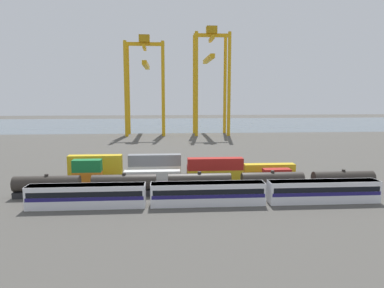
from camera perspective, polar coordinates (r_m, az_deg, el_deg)
The scene contains 18 objects.
ground_plane at distance 124.85m, azimuth 0.28°, elevation -0.96°, with size 420.00×420.00×0.00m, color #4C4944.
harbour_water at distance 233.32m, azimuth -1.82°, elevation 3.13°, with size 400.00×110.00×0.01m, color slate.
passenger_train at distance 63.63m, azimuth 2.49°, elevation -7.60°, with size 60.87×3.14×3.90m.
freight_tank_row at distance 70.37m, azimuth 1.16°, elevation -6.17°, with size 69.01×2.88×4.34m.
shipping_container_0 at distance 81.53m, azimuth -15.99°, elevation -5.07°, with size 6.04×2.44×2.60m, color orange.
shipping_container_1 at distance 81.00m, azimuth -16.06°, elevation -3.27°, with size 6.04×2.44×2.60m, color #197538.
shipping_container_2 at distance 79.85m, azimuth -6.23°, elevation -5.07°, with size 12.10×2.44×2.60m, color silver.
shipping_container_3 at distance 80.53m, azimuth 3.64°, elevation -4.93°, with size 12.10×2.44×2.60m, color gold.
shipping_container_4 at distance 80.00m, azimuth 3.66°, elevation -3.12°, with size 12.10×2.44×2.60m, color #AD211C.
shipping_container_5 at distance 83.50m, azimuth 13.08°, elevation -4.66°, with size 6.04×2.44×2.60m, color #AD211C.
shipping_container_6 at distance 86.88m, azimuth -14.82°, elevation -4.24°, with size 12.10×2.44×2.60m, color gold.
shipping_container_7 at distance 86.38m, azimuth -14.88°, elevation -2.55°, with size 12.10×2.44×2.60m, color gold.
shipping_container_8 at distance 85.41m, azimuth -5.82°, elevation -4.22°, with size 12.10×2.44×2.60m, color silver.
shipping_container_9 at distance 84.91m, azimuth -5.85°, elevation -2.50°, with size 12.10×2.44×2.60m, color slate.
shipping_container_10 at distance 86.09m, azimuth 3.25°, elevation -4.10°, with size 12.10×2.44×2.60m, color maroon.
shipping_container_11 at distance 88.84m, azimuth 11.97°, elevation -3.88°, with size 12.10×2.44×2.60m, color gold.
gantry_crane_west at distance 174.12m, azimuth -7.32°, elevation 10.59°, with size 18.20×35.02×45.53m.
gantry_crane_central at distance 175.13m, azimuth 2.94°, elevation 11.37°, with size 16.45×34.87×49.72m.
Camera 1 is at (-9.64, -83.01, 19.04)m, focal length 34.15 mm.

